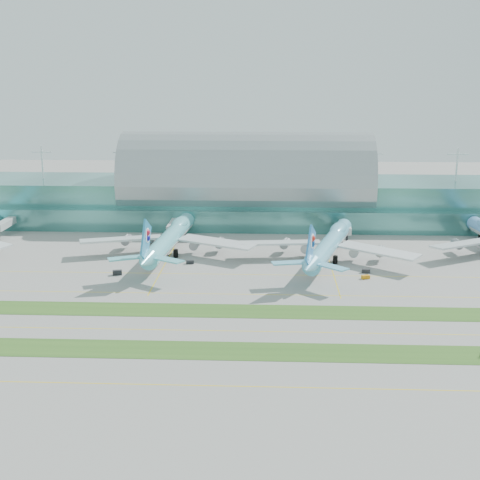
{
  "coord_description": "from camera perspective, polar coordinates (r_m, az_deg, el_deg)",
  "views": [
    {
      "loc": [
        10.72,
        -190.39,
        71.6
      ],
      "look_at": [
        0.0,
        55.0,
        9.0
      ],
      "focal_mm": 50.0,
      "sensor_mm": 36.0,
      "label": 1
    }
  ],
  "objects": [
    {
      "name": "gse_f",
      "position": [
        247.37,
        10.7,
        -2.62
      ],
      "size": [
        3.15,
        1.83,
        1.39
      ],
      "primitive_type": "cube",
      "rotation": [
        0.0,
        0.0,
        -0.11
      ],
      "color": "black",
      "rests_on": "ground"
    },
    {
      "name": "terminal",
      "position": [
        324.47,
        0.57,
        4.11
      ],
      "size": [
        340.0,
        69.1,
        36.0
      ],
      "color": "#3D7A75",
      "rests_on": "ground"
    },
    {
      "name": "ground",
      "position": [
        203.69,
        -0.68,
        -6.28
      ],
      "size": [
        700.0,
        700.0,
        0.0
      ],
      "primitive_type": "plane",
      "color": "gray",
      "rests_on": "ground"
    },
    {
      "name": "gse_e",
      "position": [
        240.51,
        10.67,
        -3.12
      ],
      "size": [
        3.2,
        2.36,
        1.25
      ],
      "primitive_type": "cube",
      "rotation": [
        0.0,
        0.0,
        0.34
      ],
      "color": "orange",
      "rests_on": "ground"
    },
    {
      "name": "gse_c",
      "position": [
        244.68,
        -10.43,
        -2.75
      ],
      "size": [
        3.58,
        2.33,
        1.71
      ],
      "primitive_type": "cube",
      "rotation": [
        0.0,
        0.0,
        0.22
      ],
      "color": "black",
      "rests_on": "ground"
    },
    {
      "name": "taxiline_d",
      "position": [
        241.49,
        -0.16,
        -2.95
      ],
      "size": [
        420.0,
        0.35,
        0.01
      ],
      "primitive_type": "cube",
      "color": "yellow",
      "rests_on": "ground"
    },
    {
      "name": "gse_d",
      "position": [
        255.17,
        -4.29,
        -1.9
      ],
      "size": [
        3.16,
        1.95,
        1.22
      ],
      "primitive_type": "cube",
      "rotation": [
        0.0,
        0.0,
        0.14
      ],
      "color": "black",
      "rests_on": "ground"
    },
    {
      "name": "taxiline_c",
      "position": [
        220.6,
        -0.42,
        -4.64
      ],
      "size": [
        420.0,
        0.35,
        0.01
      ],
      "primitive_type": "cube",
      "color": "yellow",
      "rests_on": "ground"
    },
    {
      "name": "airliner_b",
      "position": [
        267.79,
        -5.99,
        0.24
      ],
      "size": [
        71.59,
        81.54,
        22.43
      ],
      "rotation": [
        0.0,
        0.0,
        -0.08
      ],
      "color": "#5FC6D2",
      "rests_on": "ground"
    },
    {
      "name": "grass_strip_far",
      "position": [
        205.55,
        -0.65,
        -6.08
      ],
      "size": [
        420.0,
        12.0,
        0.08
      ],
      "primitive_type": "cube",
      "color": "#2D591E",
      "rests_on": "ground"
    },
    {
      "name": "airliner_c",
      "position": [
        260.15,
        7.67,
        -0.27
      ],
      "size": [
        67.52,
        78.14,
        21.91
      ],
      "rotation": [
        0.0,
        0.0,
        -0.28
      ],
      "color": "#66C1E1",
      "rests_on": "ground"
    },
    {
      "name": "grass_strip_near",
      "position": [
        177.78,
        -1.18,
        -9.44
      ],
      "size": [
        420.0,
        12.0,
        0.08
      ],
      "primitive_type": "cube",
      "color": "#2D591E",
      "rests_on": "ground"
    },
    {
      "name": "taxiline_a",
      "position": [
        159.73,
        -1.65,
        -12.34
      ],
      "size": [
        420.0,
        0.35,
        0.01
      ],
      "primitive_type": "cube",
      "color": "yellow",
      "rests_on": "ground"
    },
    {
      "name": "taxiline_b",
      "position": [
        190.67,
        -0.91,
        -7.76
      ],
      "size": [
        420.0,
        0.35,
        0.01
      ],
      "primitive_type": "cube",
      "color": "yellow",
      "rests_on": "ground"
    }
  ]
}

